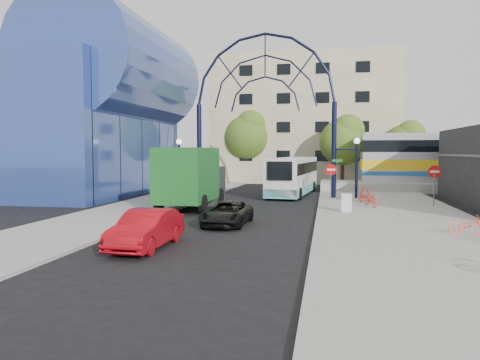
% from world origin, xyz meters
% --- Properties ---
extents(ground, '(120.00, 120.00, 0.00)m').
position_xyz_m(ground, '(0.00, 0.00, 0.00)').
color(ground, black).
rests_on(ground, ground).
extents(sidewalk_east, '(8.00, 56.00, 0.12)m').
position_xyz_m(sidewalk_east, '(8.00, 4.00, 0.06)').
color(sidewalk_east, gray).
rests_on(sidewalk_east, ground).
extents(plaza_west, '(5.00, 50.00, 0.12)m').
position_xyz_m(plaza_west, '(-6.50, 6.00, 0.06)').
color(plaza_west, gray).
rests_on(plaza_west, ground).
extents(gateway_arch, '(13.64, 0.44, 12.10)m').
position_xyz_m(gateway_arch, '(0.00, 14.00, 8.56)').
color(gateway_arch, black).
rests_on(gateway_arch, ground).
extents(stop_sign, '(0.80, 0.07, 2.50)m').
position_xyz_m(stop_sign, '(4.80, 12.00, 1.99)').
color(stop_sign, slate).
rests_on(stop_sign, sidewalk_east).
extents(do_not_enter_sign, '(0.76, 0.07, 2.48)m').
position_xyz_m(do_not_enter_sign, '(11.00, 10.00, 1.98)').
color(do_not_enter_sign, slate).
rests_on(do_not_enter_sign, sidewalk_east).
extents(street_name_sign, '(0.70, 0.70, 2.80)m').
position_xyz_m(street_name_sign, '(5.20, 12.60, 2.13)').
color(street_name_sign, slate).
rests_on(street_name_sign, sidewalk_east).
extents(sandwich_board, '(0.55, 0.61, 0.99)m').
position_xyz_m(sandwich_board, '(5.60, 5.98, 0.74)').
color(sandwich_board, white).
rests_on(sandwich_board, sidewalk_east).
extents(transit_hall, '(16.50, 18.00, 14.50)m').
position_xyz_m(transit_hall, '(-15.30, 15.00, 6.70)').
color(transit_hall, '#304895').
rests_on(transit_hall, ground).
extents(apartment_block, '(20.00, 12.10, 14.00)m').
position_xyz_m(apartment_block, '(2.00, 34.97, 7.00)').
color(apartment_block, tan).
rests_on(apartment_block, ground).
extents(tree_north_a, '(4.48, 4.48, 7.00)m').
position_xyz_m(tree_north_a, '(6.12, 25.93, 4.61)').
color(tree_north_a, '#382314').
rests_on(tree_north_a, ground).
extents(tree_north_b, '(5.12, 5.12, 8.00)m').
position_xyz_m(tree_north_b, '(-3.88, 29.93, 5.27)').
color(tree_north_b, '#382314').
rests_on(tree_north_b, ground).
extents(tree_north_c, '(4.16, 4.16, 6.50)m').
position_xyz_m(tree_north_c, '(12.12, 27.93, 4.28)').
color(tree_north_c, '#382314').
rests_on(tree_north_c, ground).
extents(city_bus, '(3.48, 10.95, 2.96)m').
position_xyz_m(city_bus, '(1.89, 17.07, 1.55)').
color(city_bus, silver).
rests_on(city_bus, ground).
extents(green_truck, '(2.88, 7.30, 3.67)m').
position_xyz_m(green_truck, '(-3.51, 6.97, 1.83)').
color(green_truck, black).
rests_on(green_truck, ground).
extents(black_suv, '(2.00, 4.12, 1.13)m').
position_xyz_m(black_suv, '(-0.05, 0.99, 0.56)').
color(black_suv, black).
rests_on(black_suv, ground).
extents(red_sedan, '(1.55, 4.21, 1.38)m').
position_xyz_m(red_sedan, '(-1.81, -4.62, 0.69)').
color(red_sedan, '#A60A13').
rests_on(red_sedan, ground).
extents(bike_near_a, '(1.18, 2.03, 1.01)m').
position_xyz_m(bike_near_a, '(7.14, 8.67, 0.62)').
color(bike_near_a, '#EF402F').
rests_on(bike_near_a, sidewalk_east).
extents(bike_near_b, '(1.17, 1.82, 1.07)m').
position_xyz_m(bike_near_b, '(6.96, 11.04, 0.65)').
color(bike_near_b, '#FA3D32').
rests_on(bike_near_b, sidewalk_east).
extents(bike_far_a, '(1.56, 0.66, 0.80)m').
position_xyz_m(bike_far_a, '(10.07, -0.47, 0.52)').
color(bike_far_a, '#F85931').
rests_on(bike_far_a, sidewalk_east).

